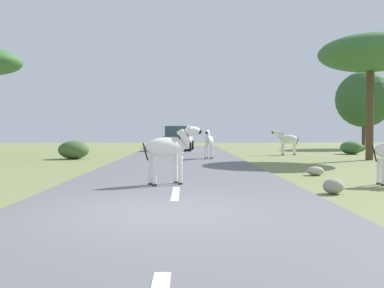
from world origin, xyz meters
The scene contains 15 objects.
ground_plane centered at (0.00, 0.00, 0.00)m, with size 90.00×90.00×0.00m, color olive.
road centered at (0.20, 0.00, 0.03)m, with size 6.00×64.00×0.05m, color slate.
lane_markings centered at (0.20, -1.00, 0.05)m, with size 0.16×56.00×0.01m.
zebra_0 centered at (1.58, 13.56, 0.94)m, with size 0.59×1.57×1.49m.
zebra_1 centered at (-0.01, 3.58, 0.97)m, with size 1.54×0.93×1.55m.
zebra_2 centered at (6.48, 17.59, 0.92)m, with size 1.65×0.43×1.55m.
car_0 centered at (-0.10, 22.74, 0.85)m, with size 2.28×4.46×1.74m.
car_1 centered at (-0.47, 29.38, 0.85)m, with size 2.12×4.39×1.74m.
tree_2 centered at (15.12, 26.86, 4.06)m, with size 4.59×4.59×6.36m.
tree_3 centered at (9.43, 13.13, 5.18)m, with size 4.97×4.97×6.08m.
bush_0 centered at (10.68, 18.38, 0.41)m, with size 1.35×1.22×0.81m, color #386633.
bush_1 centered at (12.62, 21.82, 0.26)m, with size 0.86×0.77×0.52m, color #386633.
bush_2 centered at (-5.28, 14.15, 0.46)m, with size 1.55×1.39×0.93m, color #425B2D.
rock_2 centered at (4.55, 6.12, 0.14)m, with size 0.54×0.44×0.29m, color #A89E8C.
rock_3 centered at (3.72, 2.23, 0.17)m, with size 0.46×0.44×0.34m, color gray.
Camera 1 is at (0.42, -6.88, 1.39)m, focal length 38.53 mm.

